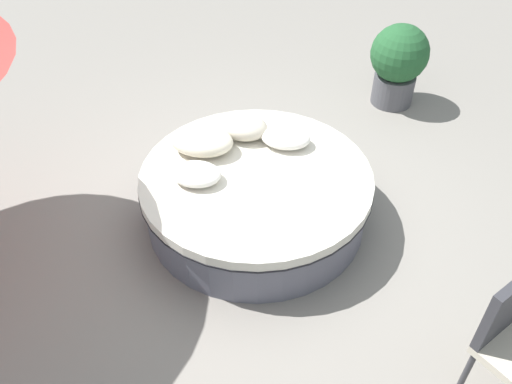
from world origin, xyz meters
TOP-DOWN VIEW (x-y plane):
  - ground_plane at (0.00, 0.00)m, footprint 16.00×16.00m
  - round_bed at (0.00, 0.00)m, footprint 1.97×1.97m
  - throw_pillow_0 at (0.18, 0.45)m, footprint 0.44×0.31m
  - throw_pillow_1 at (-0.20, 0.51)m, footprint 0.43×0.33m
  - throw_pillow_2 at (-0.52, 0.23)m, footprint 0.55×0.38m
  - throw_pillow_3 at (-0.46, -0.17)m, footprint 0.41×0.31m
  - planter at (1.20, 2.17)m, footprint 0.64×0.64m

SIDE VIEW (x-z plane):
  - ground_plane at x=0.00m, z-range 0.00..0.00m
  - round_bed at x=0.00m, z-range 0.01..0.51m
  - planter at x=1.20m, z-range 0.05..0.98m
  - throw_pillow_3 at x=-0.46m, z-range 0.50..0.64m
  - throw_pillow_0 at x=0.18m, z-range 0.50..0.66m
  - throw_pillow_1 at x=-0.20m, z-range 0.50..0.71m
  - throw_pillow_2 at x=-0.52m, z-range 0.50..0.71m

